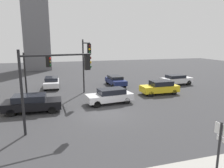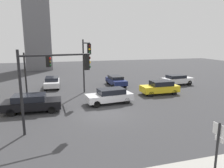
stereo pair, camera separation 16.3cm
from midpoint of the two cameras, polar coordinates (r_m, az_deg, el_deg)
The scene contains 11 objects.
ground_plane at distance 17.03m, azimuth -2.00°, elevation -8.01°, with size 91.14×91.14×0.00m, color #38383A.
direction_sign at distance 10.25m, azimuth 27.29°, elevation -13.72°, with size 0.14×0.77×2.25m.
traffic_light_0 at distance 20.98m, azimuth -19.44°, elevation 4.31°, with size 2.56×1.65×4.64m.
traffic_light_1 at distance 13.73m, azimuth -14.78°, elevation 2.84°, with size 4.48×1.13×5.23m.
traffic_light_2 at distance 22.06m, azimuth -6.87°, elevation 7.32°, with size 0.38×3.45×5.89m.
car_0 at distance 23.52m, azimuth 13.08°, elevation -0.88°, with size 4.07×1.74×1.47m.
car_2 at distance 27.11m, azimuth -15.78°, elevation 0.48°, with size 1.92×4.08×1.32m.
car_3 at distance 19.50m, azimuth -0.38°, elevation -3.20°, with size 4.43×2.17×1.40m.
car_4 at distance 27.38m, azimuth 1.24°, elevation 0.98°, with size 1.86×4.12×1.27m.
car_5 at distance 28.92m, azimuth 17.36°, elevation 1.14°, with size 4.18×2.00×1.37m.
car_7 at distance 18.42m, azimuth -20.68°, elevation -4.79°, with size 4.61×2.11×1.44m.
Camera 2 is at (-3.73, -15.62, 5.70)m, focal length 33.70 mm.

